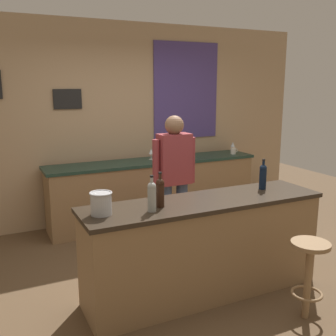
{
  "coord_description": "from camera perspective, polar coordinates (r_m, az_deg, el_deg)",
  "views": [
    {
      "loc": [
        -1.8,
        -3.36,
        1.95
      ],
      "look_at": [
        0.04,
        0.45,
        1.05
      ],
      "focal_mm": 42.24,
      "sensor_mm": 36.0,
      "label": 1
    }
  ],
  "objects": [
    {
      "name": "ground_plane",
      "position": [
        4.29,
        2.23,
        -15.08
      ],
      "size": [
        10.0,
        10.0,
        0.0
      ],
      "primitive_type": "plane",
      "color": "brown"
    },
    {
      "name": "back_wall",
      "position": [
        5.72,
        -7.08,
        6.57
      ],
      "size": [
        6.0,
        0.09,
        2.8
      ],
      "color": "tan",
      "rests_on": "ground_plane"
    },
    {
      "name": "bar_counter",
      "position": [
        3.78,
        5.19,
        -11.29
      ],
      "size": [
        2.29,
        0.6,
        0.92
      ],
      "color": "olive",
      "rests_on": "ground_plane"
    },
    {
      "name": "side_counter",
      "position": [
        5.68,
        -1.96,
        -3.3
      ],
      "size": [
        3.05,
        0.56,
        0.9
      ],
      "color": "olive",
      "rests_on": "ground_plane"
    },
    {
      "name": "bartender",
      "position": [
        4.41,
        0.89,
        -1.28
      ],
      "size": [
        0.52,
        0.21,
        1.62
      ],
      "color": "#384766",
      "rests_on": "ground_plane"
    },
    {
      "name": "bar_stool",
      "position": [
        3.58,
        19.66,
        -13.32
      ],
      "size": [
        0.32,
        0.32,
        0.68
      ],
      "color": "olive",
      "rests_on": "ground_plane"
    },
    {
      "name": "wine_bottle_a",
      "position": [
        3.25,
        -2.35,
        -3.98
      ],
      "size": [
        0.07,
        0.07,
        0.31
      ],
      "color": "#999E99",
      "rests_on": "bar_counter"
    },
    {
      "name": "wine_bottle_b",
      "position": [
        3.37,
        -1.14,
        -3.4
      ],
      "size": [
        0.07,
        0.07,
        0.31
      ],
      "color": "black",
      "rests_on": "bar_counter"
    },
    {
      "name": "wine_bottle_c",
      "position": [
        4.05,
        13.54,
        -1.09
      ],
      "size": [
        0.07,
        0.07,
        0.31
      ],
      "color": "black",
      "rests_on": "bar_counter"
    },
    {
      "name": "ice_bucket",
      "position": [
        3.23,
        -9.64,
        -4.98
      ],
      "size": [
        0.19,
        0.19,
        0.19
      ],
      "color": "#B7BABF",
      "rests_on": "bar_counter"
    },
    {
      "name": "wine_glass_a",
      "position": [
        5.61,
        -2.46,
        2.36
      ],
      "size": [
        0.07,
        0.07,
        0.16
      ],
      "color": "silver",
      "rests_on": "side_counter"
    },
    {
      "name": "wine_glass_b",
      "position": [
        6.32,
        9.34,
        3.31
      ],
      "size": [
        0.07,
        0.07,
        0.16
      ],
      "color": "silver",
      "rests_on": "side_counter"
    },
    {
      "name": "coffee_mug",
      "position": [
        6.14,
        9.41,
        2.45
      ],
      "size": [
        0.12,
        0.08,
        0.09
      ],
      "color": "silver",
      "rests_on": "side_counter"
    }
  ]
}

